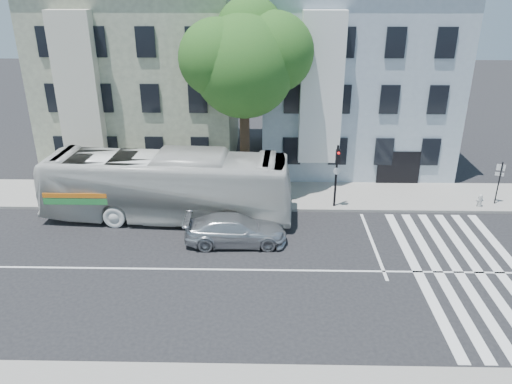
{
  "coord_description": "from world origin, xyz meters",
  "views": [
    {
      "loc": [
        1.23,
        -18.94,
        12.09
      ],
      "look_at": [
        0.76,
        3.2,
        2.4
      ],
      "focal_mm": 35.0,
      "sensor_mm": 36.0,
      "label": 1
    }
  ],
  "objects_px": {
    "sedan": "(236,230)",
    "traffic_signal": "(337,169)",
    "bus": "(167,186)",
    "fire_hydrant": "(480,200)"
  },
  "relations": [
    {
      "from": "fire_hydrant",
      "to": "sedan",
      "type": "bearing_deg",
      "value": -162.86
    },
    {
      "from": "bus",
      "to": "sedan",
      "type": "distance_m",
      "value": 4.78
    },
    {
      "from": "sedan",
      "to": "traffic_signal",
      "type": "xyz_separation_m",
      "value": [
        5.3,
        3.95,
        1.68
      ]
    },
    {
      "from": "bus",
      "to": "fire_hydrant",
      "type": "xyz_separation_m",
      "value": [
        17.15,
        1.38,
        -1.3
      ]
    },
    {
      "from": "bus",
      "to": "traffic_signal",
      "type": "relative_size",
      "value": 3.55
    },
    {
      "from": "bus",
      "to": "fire_hydrant",
      "type": "distance_m",
      "value": 17.25
    },
    {
      "from": "bus",
      "to": "sedan",
      "type": "relative_size",
      "value": 2.66
    },
    {
      "from": "sedan",
      "to": "fire_hydrant",
      "type": "relative_size",
      "value": 6.63
    },
    {
      "from": "bus",
      "to": "fire_hydrant",
      "type": "height_order",
      "value": "bus"
    },
    {
      "from": "sedan",
      "to": "traffic_signal",
      "type": "bearing_deg",
      "value": -55.04
    }
  ]
}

